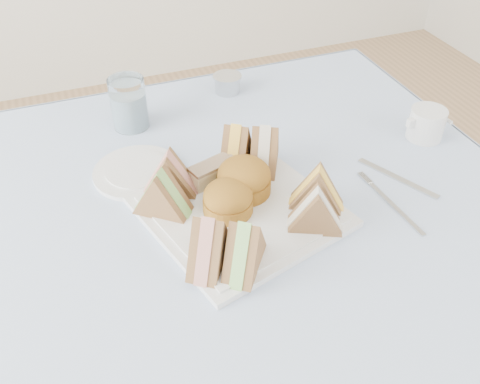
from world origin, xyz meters
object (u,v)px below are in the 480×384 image
object	(u,v)px
serving_plate	(240,211)
creamer_jug	(426,124)
water_glass	(129,103)
table	(250,334)

from	to	relation	value
serving_plate	creamer_jug	world-z (taller)	creamer_jug
serving_plate	water_glass	world-z (taller)	water_glass
serving_plate	creamer_jug	distance (m)	0.46
table	creamer_jug	xyz separation A→B (m)	(0.42, 0.08, 0.41)
table	water_glass	size ratio (longest dim) A/B	8.07
serving_plate	creamer_jug	size ratio (longest dim) A/B	4.07
water_glass	creamer_jug	size ratio (longest dim) A/B	1.50
serving_plate	water_glass	size ratio (longest dim) A/B	2.71
table	water_glass	distance (m)	0.57
water_glass	creamer_jug	bearing A→B (deg)	-24.92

